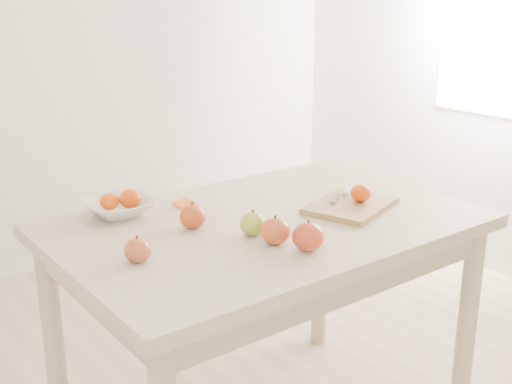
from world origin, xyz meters
TOP-DOWN VIEW (x-y plane):
  - table at (0.00, 0.00)m, footprint 1.20×0.80m
  - cutting_board at (0.26, -0.08)m, footprint 0.32×0.28m
  - board_tangerine at (0.29, -0.09)m, footprint 0.06×0.06m
  - fruit_bowl at (-0.32, 0.29)m, footprint 0.20×0.20m
  - bowl_tangerine_near at (-0.35, 0.30)m, footprint 0.06×0.06m
  - bowl_tangerine_far at (-0.29, 0.27)m, footprint 0.07×0.07m
  - orange_peel_a at (-0.12, 0.25)m, footprint 0.07×0.05m
  - orange_peel_b at (-0.11, 0.27)m, footprint 0.05×0.05m
  - paring_knife at (0.31, -0.01)m, footprint 0.16×0.09m
  - apple_green at (-0.11, -0.08)m, footprint 0.07×0.07m
  - apple_red_e at (-0.10, -0.16)m, footprint 0.08×0.08m
  - apple_red_d at (-0.44, -0.05)m, footprint 0.07×0.07m
  - apple_red_b at (-0.21, 0.07)m, footprint 0.08×0.08m
  - apple_red_c at (-0.06, -0.25)m, footprint 0.08×0.08m

SIDE VIEW (x-z plane):
  - table at x=0.00m, z-range 0.28..1.03m
  - orange_peel_a at x=-0.12m, z-range 0.75..0.76m
  - orange_peel_b at x=-0.11m, z-range 0.75..0.76m
  - cutting_board at x=0.26m, z-range 0.75..0.77m
  - fruit_bowl at x=-0.32m, z-range 0.75..0.80m
  - paring_knife at x=0.31m, z-range 0.77..0.78m
  - apple_red_d at x=-0.44m, z-range 0.75..0.81m
  - apple_green at x=-0.11m, z-range 0.75..0.81m
  - apple_red_b at x=-0.21m, z-range 0.75..0.82m
  - apple_red_e at x=-0.10m, z-range 0.75..0.82m
  - apple_red_c at x=-0.06m, z-range 0.75..0.82m
  - bowl_tangerine_near at x=-0.35m, z-range 0.77..0.82m
  - board_tangerine at x=0.29m, z-range 0.77..0.82m
  - bowl_tangerine_far at x=-0.29m, z-range 0.77..0.83m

